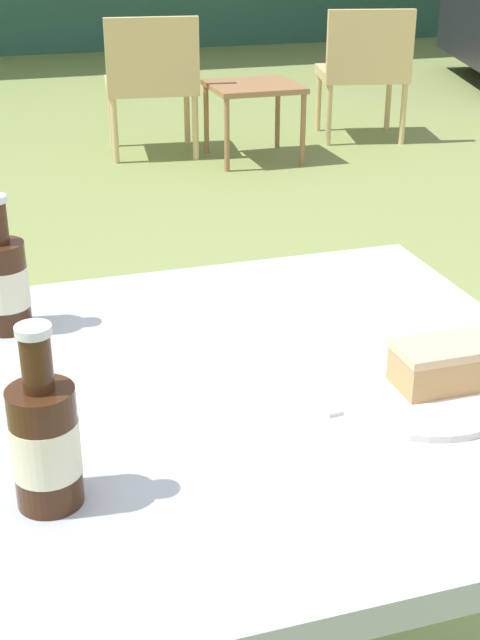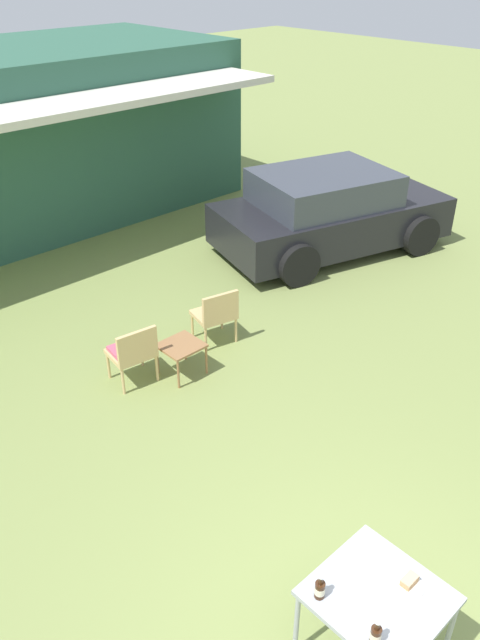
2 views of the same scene
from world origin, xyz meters
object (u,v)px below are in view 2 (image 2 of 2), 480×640
wicker_chair_plain (216,313)px  garden_side_table (181,348)px  parked_car (329,212)px  patio_table (378,600)px  wicker_chair_cushioned (133,350)px  cola_bottle_far (376,635)px  cake_on_plate (408,583)px  cola_bottle_near (320,589)px

wicker_chair_plain → garden_side_table: size_ratio=1.61×
parked_car → patio_table: bearing=-121.8°
patio_table → wicker_chair_cushioned: bearing=80.0°
parked_car → wicker_chair_plain: 3.59m
patio_table → cola_bottle_far: cola_bottle_far is taller
parked_car → wicker_chair_cushioned: 4.88m
wicker_chair_plain → cake_on_plate: bearing=79.1°
wicker_chair_cushioned → wicker_chair_plain: bearing=-173.5°
cola_bottle_near → parked_car: bearing=39.4°
wicker_chair_cushioned → patio_table: size_ratio=0.90×
cake_on_plate → cola_bottle_far: bearing=-169.9°
garden_side_table → parked_car: bearing=15.8°
garden_side_table → cola_bottle_far: (-1.57, -4.06, 0.45)m
parked_car → cola_bottle_near: parked_car is taller
cake_on_plate → patio_table: bearing=155.3°
garden_side_table → patio_table: 4.08m
patio_table → cola_bottle_far: size_ratio=4.16×
wicker_chair_cushioned → garden_side_table: (0.54, -0.26, -0.08)m
cake_on_plate → parked_car: bearing=44.3°
wicker_chair_cushioned → cake_on_plate: cake_on_plate is taller
wicker_chair_plain → garden_side_table: 0.84m
garden_side_table → cola_bottle_near: bearing=-113.8°
parked_car → cake_on_plate: (-5.30, -5.16, 0.08)m
cake_on_plate → cola_bottle_far: size_ratio=1.15×
cola_bottle_near → cake_on_plate: bearing=-35.4°
garden_side_table → wicker_chair_plain: bearing=17.1°
cake_on_plate → garden_side_table: bearing=75.1°
cake_on_plate → cola_bottle_far: 0.53m
cola_bottle_near → cola_bottle_far: (0.01, -0.47, 0.00)m
patio_table → garden_side_table: bearing=71.9°
patio_table → cake_on_plate: bearing=-24.7°
parked_car → cola_bottle_near: (-5.83, -4.79, 0.13)m
garden_side_table → cake_on_plate: 4.12m
cake_on_plate → wicker_chair_plain: bearing=66.3°
wicker_chair_cushioned → garden_side_table: 0.60m
parked_car → garden_side_table: 4.42m
cake_on_plate → cola_bottle_near: (-0.53, 0.38, 0.06)m
wicker_chair_cushioned → cola_bottle_near: bearing=82.1°
cola_bottle_far → patio_table: bearing=31.4°
parked_car → wicker_chair_cushioned: size_ratio=5.43×
patio_table → cake_on_plate: size_ratio=3.61×
wicker_chair_cushioned → cola_bottle_near: (-1.05, -3.85, 0.37)m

